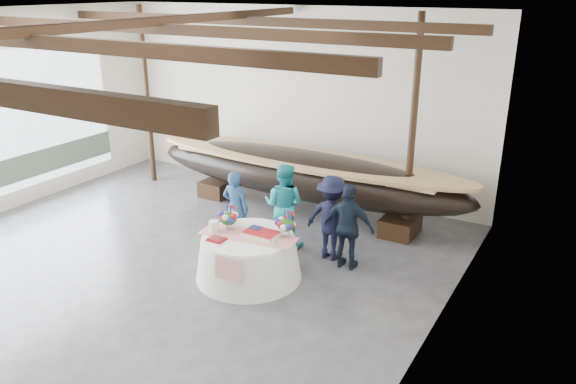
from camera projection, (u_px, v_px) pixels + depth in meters
The scene contains 12 objects.
floor at pixel (121, 289), 9.71m from camera, with size 10.00×12.00×0.01m, color #3D3D42.
wall_back at pixel (293, 101), 13.78m from camera, with size 10.00×0.02×4.50m, color silver.
wall_right at pixel (410, 231), 6.57m from camera, with size 0.02×12.00×4.50m, color silver.
ceiling at pixel (89, 18), 8.14m from camera, with size 10.00×12.00×0.01m, color white.
pavilion_structure at pixel (132, 48), 8.96m from camera, with size 9.80×11.76×4.50m.
longboat_display at pixel (302, 174), 12.63m from camera, with size 7.87×1.57×1.48m.
banquet_table at pixel (249, 257), 9.98m from camera, with size 1.89×1.89×0.81m.
tabletop_items at pixel (252, 225), 9.92m from camera, with size 1.80×1.04×0.40m.
guest_woman_blue at pixel (236, 208), 11.17m from camera, with size 0.56×0.37×1.54m, color navy.
guest_woman_teal at pixel (284, 205), 11.10m from camera, with size 0.83×0.65×1.71m, color teal.
guest_man_left at pixel (332, 218), 10.55m from camera, with size 1.07×0.61×1.65m, color black.
guest_man_right at pixel (349, 227), 10.18m from camera, with size 0.96×0.40×1.63m, color black.
Camera 1 is at (6.78, -5.90, 4.97)m, focal length 35.00 mm.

